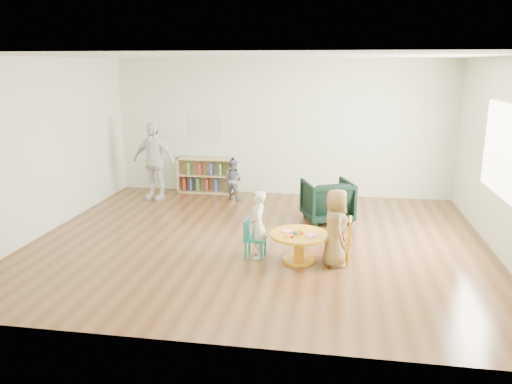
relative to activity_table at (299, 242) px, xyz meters
The scene contains 11 objects.
room 1.88m from the activity_table, 133.39° to the left, with size 7.10×7.00×2.80m.
activity_table is the anchor object (origin of this frame).
kid_chair_left 0.67m from the activity_table, behind, with size 0.32×0.32×0.55m.
kid_chair_right 0.61m from the activity_table, ahead, with size 0.34×0.34×0.62m.
bookshelf 4.25m from the activity_table, 122.79° to the left, with size 1.20×0.30×0.75m.
alphabet_poster 4.47m from the activity_table, 121.75° to the left, with size 0.74×0.01×0.54m.
armchair 1.96m from the activity_table, 80.03° to the left, with size 0.79×0.81×0.74m, color black.
child_left 0.63m from the activity_table, behind, with size 0.36×0.23×0.98m, color silver.
child_right 0.56m from the activity_table, ahead, with size 0.53×0.34×1.08m, color yellow.
toddler 3.47m from the activity_table, 117.17° to the left, with size 0.40×0.31×0.82m, color #161C39.
adult_caretaker 4.31m from the activity_table, 137.85° to the left, with size 0.92×0.38×1.58m, color white.
Camera 1 is at (1.15, -7.27, 2.70)m, focal length 35.00 mm.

